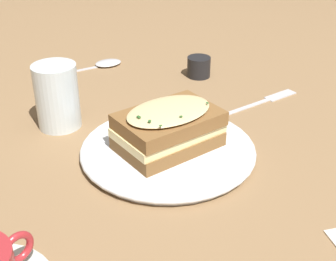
{
  "coord_description": "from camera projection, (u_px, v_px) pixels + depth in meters",
  "views": [
    {
      "loc": [
        -0.62,
        -0.06,
        0.39
      ],
      "look_at": [
        -0.02,
        0.02,
        0.04
      ],
      "focal_mm": 50.0,
      "sensor_mm": 36.0,
      "label": 1
    }
  ],
  "objects": [
    {
      "name": "sandwich",
      "position": [
        168.0,
        128.0,
        0.7
      ],
      "size": [
        0.17,
        0.18,
        0.07
      ],
      "rotation": [
        0.0,
        0.0,
        2.35
      ],
      "color": "brown",
      "rests_on": "dinner_plate"
    },
    {
      "name": "spoon",
      "position": [
        104.0,
        64.0,
        1.04
      ],
      "size": [
        0.13,
        0.15,
        0.01
      ],
      "rotation": [
        0.0,
        0.0,
        3.8
      ],
      "color": "silver",
      "rests_on": "ground_plane"
    },
    {
      "name": "fork",
      "position": [
        268.0,
        99.0,
        0.89
      ],
      "size": [
        0.13,
        0.14,
        0.0
      ],
      "rotation": [
        0.0,
        0.0,
        3.89
      ],
      "color": "silver",
      "rests_on": "ground_plane"
    },
    {
      "name": "condiment_pot",
      "position": [
        198.0,
        67.0,
        0.98
      ],
      "size": [
        0.05,
        0.05,
        0.04
      ],
      "primitive_type": "cylinder",
      "color": "black",
      "rests_on": "ground_plane"
    },
    {
      "name": "ground_plane",
      "position": [
        183.0,
        150.0,
        0.73
      ],
      "size": [
        2.4,
        2.4,
        0.0
      ],
      "primitive_type": "plane",
      "color": "olive"
    },
    {
      "name": "water_glass",
      "position": [
        57.0,
        96.0,
        0.78
      ],
      "size": [
        0.07,
        0.07,
        0.11
      ],
      "primitive_type": "cylinder",
      "color": "silver",
      "rests_on": "ground_plane"
    },
    {
      "name": "dinner_plate",
      "position": [
        168.0,
        150.0,
        0.72
      ],
      "size": [
        0.27,
        0.27,
        0.01
      ],
      "color": "white",
      "rests_on": "ground_plane"
    }
  ]
}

